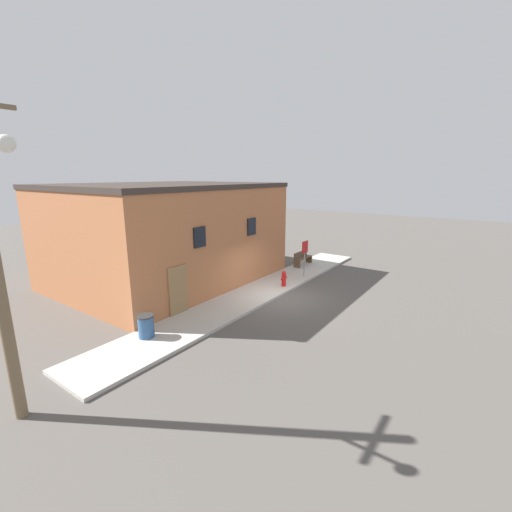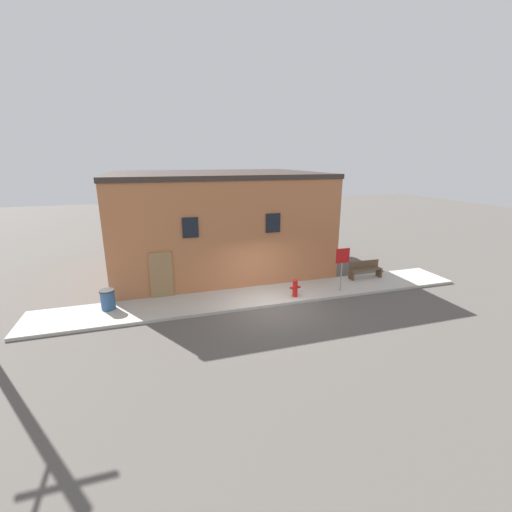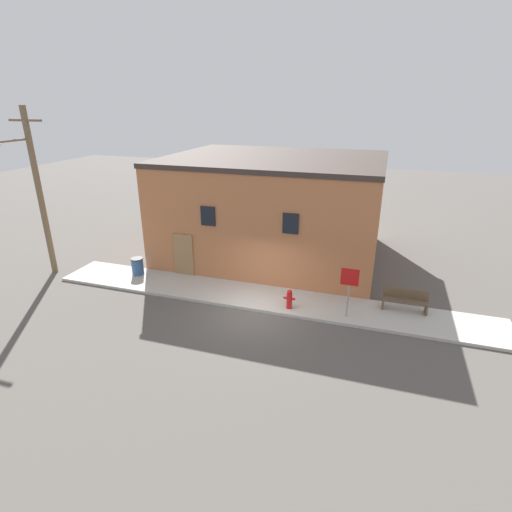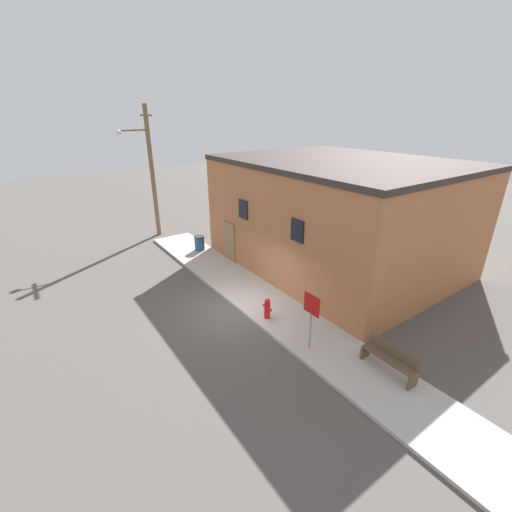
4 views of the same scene
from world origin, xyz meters
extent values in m
plane|color=#56514C|center=(0.00, 0.00, 0.00)|extent=(80.00, 80.00, 0.00)
cube|color=#BCB7AD|center=(0.00, 1.17, 0.06)|extent=(19.61, 2.34, 0.13)
cube|color=#B26B42|center=(-1.06, 6.73, 2.59)|extent=(11.06, 8.78, 5.18)
cube|color=#382D28|center=(-1.06, 6.73, 5.30)|extent=(11.16, 8.88, 0.24)
cube|color=black|center=(-2.99, 2.31, 3.21)|extent=(0.70, 0.08, 0.90)
cube|color=black|center=(0.88, 2.31, 3.21)|extent=(0.70, 0.08, 0.90)
cube|color=#937047|center=(-4.37, 2.31, 1.10)|extent=(1.00, 0.08, 2.20)
cylinder|color=red|center=(1.33, 0.54, 0.46)|extent=(0.23, 0.23, 0.67)
sphere|color=red|center=(1.33, 0.54, 0.86)|extent=(0.21, 0.21, 0.21)
cylinder|color=red|center=(1.15, 0.54, 0.56)|extent=(0.13, 0.11, 0.11)
cylinder|color=red|center=(1.51, 0.54, 0.56)|extent=(0.13, 0.11, 0.11)
cylinder|color=gray|center=(3.66, 0.56, 1.16)|extent=(0.06, 0.06, 2.07)
cube|color=red|center=(3.66, 0.54, 1.85)|extent=(0.69, 0.02, 0.69)
cube|color=brown|center=(5.01, 1.77, 0.35)|extent=(0.08, 0.44, 0.46)
cube|color=brown|center=(6.67, 1.77, 0.35)|extent=(0.08, 0.44, 0.46)
cube|color=brown|center=(5.84, 1.77, 0.60)|extent=(1.74, 0.44, 0.04)
cube|color=brown|center=(5.84, 1.97, 0.82)|extent=(1.74, 0.04, 0.39)
cylinder|color=#2D517F|center=(-6.58, 1.60, 0.52)|extent=(0.56, 0.56, 0.78)
cylinder|color=#2D2D2D|center=(-6.58, 1.60, 0.93)|extent=(0.59, 0.59, 0.06)
cylinder|color=brown|center=(-10.95, 0.79, 3.98)|extent=(0.28, 0.28, 7.95)
cylinder|color=brown|center=(-10.95, -0.05, 6.52)|extent=(0.10, 1.68, 0.10)
sphere|color=silver|center=(-10.95, -0.88, 6.42)|extent=(0.32, 0.32, 0.32)
cube|color=brown|center=(-10.95, 0.79, 7.32)|extent=(1.80, 0.10, 0.10)
camera|label=1|loc=(-13.59, -8.26, 5.87)|focal=24.00mm
camera|label=2|loc=(-4.60, -12.67, 6.13)|focal=24.00mm
camera|label=3|loc=(4.53, -13.77, 8.15)|focal=28.00mm
camera|label=4|loc=(10.33, -6.32, 7.49)|focal=24.00mm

